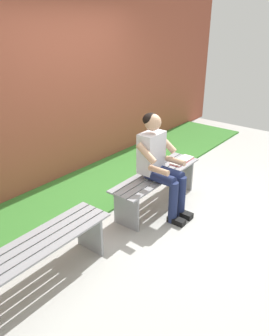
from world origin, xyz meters
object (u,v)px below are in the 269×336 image
(book_open, at_px, (182,161))
(bench_far, at_px, (37,255))
(person_seated, at_px, (159,161))
(apple, at_px, (180,163))
(bench_near, at_px, (157,182))

(book_open, bearing_deg, bench_far, -2.24)
(person_seated, bearing_deg, apple, -178.99)
(apple, distance_m, book_open, 0.14)
(book_open, bearing_deg, apple, 19.61)
(person_seated, bearing_deg, bench_far, -3.33)
(bench_near, bearing_deg, person_seated, 42.64)
(bench_near, relative_size, apple, 20.33)
(person_seated, distance_m, apple, 0.55)
(bench_far, relative_size, book_open, 3.75)
(book_open, bearing_deg, person_seated, 3.98)
(person_seated, height_order, book_open, person_seated)
(person_seated, relative_size, apple, 17.04)
(person_seated, relative_size, book_open, 3.06)
(person_seated, xyz_separation_m, book_open, (-0.64, -0.06, -0.23))
(bench_far, distance_m, person_seated, 1.79)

